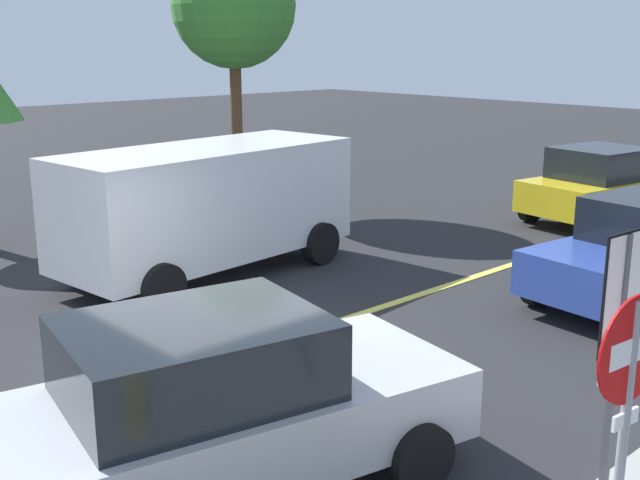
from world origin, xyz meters
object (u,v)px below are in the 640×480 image
at_px(car_silver_near_curb, 213,407).
at_px(tree_left_verge, 234,7).
at_px(stop_sign, 627,400).
at_px(car_yellow_mid_road, 603,185).
at_px(speed_limit_sign, 619,325).
at_px(white_van, 206,202).

height_order(car_silver_near_curb, tree_left_verge, tree_left_verge).
relative_size(stop_sign, car_yellow_mid_road, 0.58).
relative_size(stop_sign, speed_limit_sign, 0.93).
bearing_deg(white_van, car_yellow_mid_road, -16.33).
bearing_deg(white_van, stop_sign, -106.81).
relative_size(speed_limit_sign, white_van, 0.47).
bearing_deg(car_yellow_mid_road, stop_sign, -151.44).
bearing_deg(stop_sign, tree_left_verge, 63.39).
relative_size(car_yellow_mid_road, car_silver_near_curb, 0.85).
xyz_separation_m(stop_sign, car_silver_near_curb, (-1.20, 3.09, -0.77)).
distance_m(stop_sign, car_yellow_mid_road, 12.96).
height_order(speed_limit_sign, car_silver_near_curb, speed_limit_sign).
relative_size(speed_limit_sign, car_silver_near_curb, 0.53).
xyz_separation_m(speed_limit_sign, car_silver_near_curb, (-2.08, 2.57, -0.93)).
relative_size(car_yellow_mid_road, tree_left_verge, 0.66).
xyz_separation_m(white_van, car_silver_near_curb, (-3.84, -5.65, -0.44)).
bearing_deg(speed_limit_sign, car_silver_near_curb, 129.00).
distance_m(speed_limit_sign, car_silver_near_curb, 3.44).
distance_m(white_van, car_yellow_mid_road, 9.10).
relative_size(car_silver_near_curb, tree_left_verge, 0.77).
xyz_separation_m(car_silver_near_curb, tree_left_verge, (7.74, 9.96, 3.83)).
bearing_deg(car_yellow_mid_road, tree_left_verge, 125.06).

